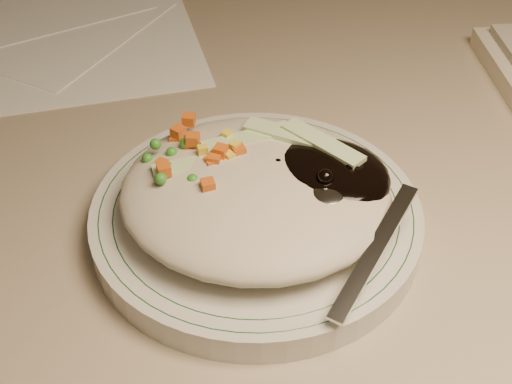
# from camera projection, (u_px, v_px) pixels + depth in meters

# --- Properties ---
(desk) EXTENTS (1.40, 0.70, 0.74)m
(desk) POSITION_uv_depth(u_px,v_px,m) (374.00, 269.00, 0.77)
(desk) COLOR gray
(desk) RESTS_ON ground
(plate) EXTENTS (0.24, 0.24, 0.02)m
(plate) POSITION_uv_depth(u_px,v_px,m) (256.00, 219.00, 0.52)
(plate) COLOR silver
(plate) RESTS_ON desk
(plate_rim) EXTENTS (0.23, 0.23, 0.00)m
(plate_rim) POSITION_uv_depth(u_px,v_px,m) (256.00, 209.00, 0.52)
(plate_rim) COLOR #144723
(plate_rim) RESTS_ON plate
(meal) EXTENTS (0.21, 0.19, 0.05)m
(meal) POSITION_uv_depth(u_px,v_px,m) (262.00, 187.00, 0.50)
(meal) COLOR #ADA38C
(meal) RESTS_ON plate
(papers) EXTENTS (0.46, 0.42, 0.00)m
(papers) POSITION_uv_depth(u_px,v_px,m) (19.00, 21.00, 0.78)
(papers) COLOR white
(papers) RESTS_ON desk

